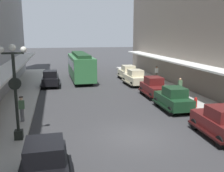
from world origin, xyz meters
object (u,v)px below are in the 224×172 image
parked_car_2 (135,77)px  pedestrian_1 (180,86)px  parked_car_5 (128,72)px  parked_car_7 (220,122)px  parked_car_1 (154,87)px  parked_car_3 (51,78)px  fire_hydrant (196,102)px  lamp_post_with_clock (15,89)px  pedestrian_0 (156,73)px  parked_car_0 (45,167)px  parked_car_4 (173,98)px  pedestrian_2 (22,109)px  streetcar (81,65)px

parked_car_2 → pedestrian_1: parked_car_2 is taller
parked_car_5 → parked_car_7: (-0.11, -19.64, 0.00)m
pedestrian_1 → parked_car_1: bearing=166.4°
parked_car_3 → fire_hydrant: parked_car_3 is taller
lamp_post_with_clock → fire_hydrant: size_ratio=6.29×
lamp_post_with_clock → pedestrian_1: lamp_post_with_clock is taller
parked_car_1 → pedestrian_0: size_ratio=2.56×
parked_car_0 → parked_car_4: 12.75m
parked_car_2 → pedestrian_2: (-11.10, -10.74, 0.07)m
parked_car_5 → pedestrian_1: parked_car_5 is taller
parked_car_2 → fire_hydrant: parked_car_2 is taller
pedestrian_1 → pedestrian_2: pedestrian_2 is taller
parked_car_0 → parked_car_3: (-0.09, 20.04, 0.00)m
parked_car_3 → pedestrian_2: parked_car_3 is taller
pedestrian_1 → pedestrian_0: bearing=82.7°
parked_car_3 → lamp_post_with_clock: lamp_post_with_clock is taller
streetcar → pedestrian_2: (-5.39, -15.45, -0.89)m
parked_car_4 → parked_car_7: same height
parked_car_7 → lamp_post_with_clock: size_ratio=0.83×
parked_car_5 → fire_hydrant: size_ratio=5.22×
parked_car_3 → pedestrian_1: 14.09m
parked_car_2 → streetcar: 7.47m
parked_car_7 → parked_car_0: bearing=-162.1°
parked_car_1 → fire_hydrant: size_ratio=5.22×
pedestrian_2 → streetcar: bearing=70.8°
parked_car_1 → parked_car_4: 4.47m
parked_car_7 → pedestrian_0: bearing=79.3°
fire_hydrant → pedestrian_2: pedestrian_2 is taller
pedestrian_1 → fire_hydrant: bearing=-99.9°
parked_car_3 → pedestrian_2: bearing=-97.8°
parked_car_7 → lamp_post_with_clock: lamp_post_with_clock is taller
parked_car_2 → pedestrian_1: bearing=-67.6°
pedestrian_2 → parked_car_1: bearing=24.7°
streetcar → fire_hydrant: size_ratio=11.76×
parked_car_7 → pedestrian_2: bearing=156.7°
parked_car_1 → pedestrian_1: parked_car_1 is taller
parked_car_0 → streetcar: streetcar is taller
parked_car_3 → pedestrian_0: bearing=4.6°
lamp_post_with_clock → fire_hydrant: bearing=15.7°
parked_car_1 → fire_hydrant: bearing=-70.8°
fire_hydrant → lamp_post_with_clock: bearing=-164.3°
parked_car_5 → parked_car_4: bearing=-91.3°
parked_car_3 → pedestrian_0: parked_car_3 is taller
streetcar → pedestrian_2: 16.39m
pedestrian_0 → lamp_post_with_clock: bearing=-132.0°
fire_hydrant → pedestrian_2: bearing=-177.6°
pedestrian_1 → parked_car_5: bearing=102.3°
parked_car_2 → parked_car_5: (0.31, 4.02, 0.00)m
fire_hydrant → pedestrian_0: size_ratio=0.49×
parked_car_7 → streetcar: size_ratio=0.45×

